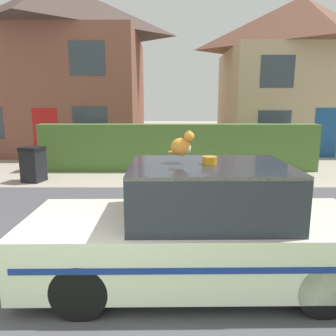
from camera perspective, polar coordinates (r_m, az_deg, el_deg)
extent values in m
cube|color=#4C4C51|center=(6.23, -8.42, -10.62)|extent=(28.00, 6.16, 0.01)
cube|color=#4C7233|center=(11.28, 2.04, 3.59)|extent=(9.49, 0.56, 1.61)
cylinder|color=black|center=(5.10, -11.04, -11.93)|extent=(0.64, 0.21, 0.63)
cylinder|color=black|center=(3.90, -14.90, -19.86)|extent=(0.64, 0.21, 0.63)
cylinder|color=black|center=(5.30, 19.01, -11.41)|extent=(0.64, 0.21, 0.63)
cylinder|color=black|center=(4.17, 25.55, -18.47)|extent=(0.64, 0.21, 0.63)
cube|color=silver|center=(4.31, 5.12, -13.00)|extent=(4.29, 1.63, 0.73)
cube|color=#232833|center=(4.09, 7.30, -3.98)|extent=(1.95, 1.44, 0.67)
cube|color=silver|center=(4.02, 7.41, 0.36)|extent=(1.95, 1.44, 0.04)
cube|color=navy|center=(5.02, 4.25, -8.71)|extent=(4.06, 0.06, 0.07)
cube|color=navy|center=(3.58, 6.41, -17.41)|extent=(4.06, 0.06, 0.07)
cylinder|color=orange|center=(4.01, 7.44, 1.32)|extent=(0.18, 0.18, 0.10)
ellipsoid|color=orange|center=(4.03, 2.42, 3.71)|extent=(0.29, 0.24, 0.22)
ellipsoid|color=beige|center=(4.01, 3.71, 3.42)|extent=(0.10, 0.11, 0.12)
sphere|color=orange|center=(3.98, 3.91, 5.53)|extent=(0.13, 0.13, 0.13)
cone|color=orange|center=(3.95, 3.79, 6.25)|extent=(0.05, 0.05, 0.05)
cone|color=orange|center=(4.01, 4.05, 6.33)|extent=(0.05, 0.05, 0.05)
cylinder|color=orange|center=(4.16, 1.63, 2.70)|extent=(0.21, 0.10, 0.04)
cube|color=brown|center=(17.31, -17.93, 12.08)|extent=(7.68, 6.32, 5.42)
pyramid|color=#473833|center=(17.83, -18.78, 24.82)|extent=(8.06, 6.63, 2.46)
cube|color=red|center=(14.27, -20.32, 5.51)|extent=(1.00, 0.02, 2.10)
cube|color=#333D47|center=(13.70, -13.24, 7.67)|extent=(1.40, 0.02, 1.30)
cube|color=#333D47|center=(13.78, -13.73, 18.06)|extent=(1.40, 0.02, 1.30)
cube|color=tan|center=(17.91, 21.54, 10.84)|extent=(6.95, 5.63, 4.82)
pyramid|color=brown|center=(18.29, 22.43, 22.28)|extent=(7.29, 5.91, 2.46)
cube|color=navy|center=(15.49, 25.97, 5.48)|extent=(1.00, 0.02, 2.10)
cube|color=#333D47|center=(14.64, 18.19, 6.96)|extent=(1.40, 0.02, 1.30)
cube|color=#333D47|center=(14.66, 18.74, 15.62)|extent=(1.40, 0.02, 1.30)
cube|color=black|center=(10.53, -22.20, 0.35)|extent=(0.68, 0.66, 0.94)
cube|color=black|center=(10.45, -22.42, 3.16)|extent=(0.71, 0.70, 0.10)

